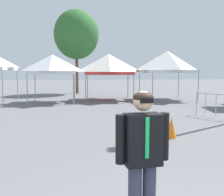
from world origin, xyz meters
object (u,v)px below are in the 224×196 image
object	(u,v)px
tree_behind_tents_left	(76,35)
crowd_barrier_near_person	(216,101)
canopy_tent_behind_left	(109,64)
traffic_cone_near_barrier	(171,128)
canopy_tent_behind_right	(167,62)
person_foreground	(143,155)
canopy_tent_left_of_center	(52,64)

from	to	relation	value
tree_behind_tents_left	crowd_barrier_near_person	world-z (taller)	tree_behind_tents_left
canopy_tent_behind_left	traffic_cone_near_barrier	world-z (taller)	canopy_tent_behind_left
canopy_tent_behind_right	tree_behind_tents_left	xyz separation A→B (m)	(-6.78, 6.33, 2.79)
tree_behind_tents_left	traffic_cone_near_barrier	world-z (taller)	tree_behind_tents_left
canopy_tent_behind_left	tree_behind_tents_left	distance (m)	7.22
crowd_barrier_near_person	canopy_tent_behind_left	bearing A→B (deg)	117.45
canopy_tent_behind_right	tree_behind_tents_left	bearing A→B (deg)	136.97
person_foreground	crowd_barrier_near_person	distance (m)	9.20
canopy_tent_left_of_center	crowd_barrier_near_person	distance (m)	10.47
traffic_cone_near_barrier	canopy_tent_behind_right	bearing A→B (deg)	72.84
canopy_tent_behind_right	person_foreground	world-z (taller)	canopy_tent_behind_right
canopy_tent_left_of_center	traffic_cone_near_barrier	xyz separation A→B (m)	(4.80, -9.79, -2.21)
crowd_barrier_near_person	tree_behind_tents_left	bearing A→B (deg)	115.30
tree_behind_tents_left	person_foreground	bearing A→B (deg)	-85.89
canopy_tent_left_of_center	canopy_tent_behind_right	distance (m)	8.17
canopy_tent_left_of_center	tree_behind_tents_left	world-z (taller)	tree_behind_tents_left
crowd_barrier_near_person	canopy_tent_left_of_center	bearing A→B (deg)	140.02
canopy_tent_behind_left	traffic_cone_near_barrier	bearing A→B (deg)	-85.01
crowd_barrier_near_person	traffic_cone_near_barrier	xyz separation A→B (m)	(-3.10, -3.16, -0.43)
canopy_tent_behind_right	canopy_tent_left_of_center	bearing A→B (deg)	-173.36
person_foreground	traffic_cone_near_barrier	world-z (taller)	person_foreground
person_foreground	traffic_cone_near_barrier	bearing A→B (deg)	67.15
canopy_tent_behind_left	traffic_cone_near_barrier	distance (m)	11.25
traffic_cone_near_barrier	crowd_barrier_near_person	bearing A→B (deg)	45.52
person_foreground	traffic_cone_near_barrier	xyz separation A→B (m)	(1.92, 4.55, -0.72)
crowd_barrier_near_person	traffic_cone_near_barrier	size ratio (longest dim) A/B	2.89
canopy_tent_left_of_center	person_foreground	size ratio (longest dim) A/B	1.78
canopy_tent_behind_left	person_foreground	xyz separation A→B (m)	(-0.96, -15.52, -1.55)
tree_behind_tents_left	crowd_barrier_near_person	distance (m)	16.11
person_foreground	canopy_tent_left_of_center	bearing A→B (deg)	101.38
tree_behind_tents_left	traffic_cone_near_barrier	bearing A→B (deg)	-78.50
canopy_tent_behind_right	traffic_cone_near_barrier	xyz separation A→B (m)	(-3.31, -10.73, -2.44)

